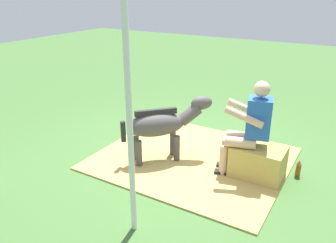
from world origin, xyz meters
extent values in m
plane|color=#426B33|center=(0.00, 0.00, 0.00)|extent=(24.00, 24.00, 0.00)
cube|color=tan|center=(-0.23, -0.01, 0.01)|extent=(2.68, 2.31, 0.02)
cube|color=tan|center=(-1.20, -0.01, 0.22)|extent=(0.67, 0.49, 0.44)
cylinder|color=#D8AD8C|center=(-0.98, 0.13, 0.51)|extent=(0.42, 0.24, 0.14)
cylinder|color=#D8AD8C|center=(-0.79, 0.19, 0.22)|extent=(0.11, 0.11, 0.44)
cube|color=black|center=(-0.79, 0.19, 0.03)|extent=(0.24, 0.15, 0.06)
cylinder|color=#D8AD8C|center=(-0.93, -0.06, 0.51)|extent=(0.42, 0.24, 0.14)
cylinder|color=#D8AD8C|center=(-0.73, -0.01, 0.22)|extent=(0.11, 0.11, 0.44)
cube|color=black|center=(-0.73, -0.01, 0.03)|extent=(0.24, 0.15, 0.06)
cube|color=#2659B2|center=(-1.15, -0.01, 0.84)|extent=(0.36, 0.35, 0.52)
cylinder|color=#D8AD8C|center=(-1.01, 0.19, 0.89)|extent=(0.51, 0.22, 0.26)
cylinder|color=#D8AD8C|center=(-0.93, -0.12, 0.89)|extent=(0.51, 0.22, 0.26)
sphere|color=#D8AD8C|center=(-1.15, -0.01, 1.22)|extent=(0.20, 0.20, 0.20)
ellipsoid|color=#4C4747|center=(0.21, 0.31, 0.58)|extent=(0.81, 0.83, 0.34)
cylinder|color=#4C4747|center=(0.09, 0.03, 0.20)|extent=(0.09, 0.09, 0.41)
cylinder|color=#4C4747|center=(-0.06, 0.17, 0.20)|extent=(0.09, 0.09, 0.41)
cylinder|color=#4C4747|center=(0.47, 0.44, 0.20)|extent=(0.09, 0.09, 0.41)
cylinder|color=#4C4747|center=(0.32, 0.58, 0.20)|extent=(0.09, 0.09, 0.41)
cylinder|color=#4C4747|center=(-0.14, -0.06, 0.68)|extent=(0.38, 0.39, 0.33)
ellipsoid|color=#4C4747|center=(-0.26, -0.19, 0.84)|extent=(0.34, 0.34, 0.20)
cube|color=#2A2727|center=(0.21, 0.31, 0.77)|extent=(0.45, 0.48, 0.08)
cylinder|color=#2A2727|center=(0.53, 0.65, 0.53)|extent=(0.07, 0.07, 0.30)
cylinder|color=brown|center=(-1.67, -0.30, 0.09)|extent=(0.07, 0.07, 0.18)
cone|color=brown|center=(-1.67, -0.30, 0.21)|extent=(0.06, 0.06, 0.06)
cylinder|color=silver|center=(-0.39, 1.68, 1.20)|extent=(0.06, 0.06, 2.40)
camera|label=1|loc=(-2.20, 4.01, 2.41)|focal=36.17mm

